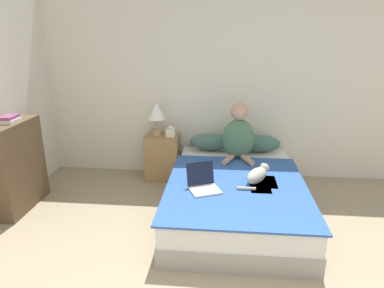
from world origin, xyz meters
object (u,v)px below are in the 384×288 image
Objects in this scene: book_stack_top at (9,119)px; cat_tabby at (258,175)px; laptop_open at (203,184)px; table_lamp at (157,113)px; bookshelf at (17,166)px; pillow_near at (211,142)px; person_sitting at (239,135)px; bed at (235,195)px; tissue_box at (171,132)px; pillow_far at (258,143)px; nightstand at (163,157)px.

cat_tabby is at bearing 0.39° from book_stack_top.
laptop_open is 1.48m from table_lamp.
laptop_open is at bearing -6.00° from book_stack_top.
cat_tabby is 0.43× the size of bookshelf.
pillow_near is at bearing 25.54° from bookshelf.
person_sitting reaches higher than book_stack_top.
bed is 1.30m from tissue_box.
pillow_far is 1.32m from nightstand.
laptop_open is at bearing -62.17° from nightstand.
tissue_box is (-0.54, -0.06, 0.14)m from pillow_near.
cat_tabby is 2.03× the size of book_stack_top.
cat_tabby reaches higher than bed.
pillow_near is 4.12× the size of tissue_box.
nightstand is 0.62m from table_lamp.
laptop_open is (-0.34, -0.32, 0.27)m from bed.
pillow_far is 4.12× the size of tissue_box.
pillow_far is at bearing 70.89° from bed.
bookshelf is at bearing -177.58° from bed.
person_sitting is 1.04m from laptop_open.
tissue_box is 0.65× the size of book_stack_top.
laptop_open is 2.12m from bookshelf.
book_stack_top is (-2.78, -1.02, 0.51)m from pillow_far.
person_sitting is 0.70× the size of bookshelf.
pillow_near is at bearing 2.68° from nightstand.
bookshelf is (-1.60, -0.96, -0.17)m from tissue_box.
pillow_near is 1.24m from laptop_open.
person_sitting is (0.04, 0.62, 0.52)m from bed.
pillow_near is 1.29× the size of table_lamp.
cat_tabby is at bearing -37.95° from table_lamp.
pillow_far is at bearing 38.14° from laptop_open.
bed is 4.81× the size of table_lamp.
bookshelf reaches higher than pillow_near.
book_stack_top reaches higher than nightstand.
bed is 15.32× the size of tissue_box.
table_lamp reaches higher than laptop_open.
tissue_box reaches higher than bed.
bed is 2.47m from bookshelf.
tissue_box is (-0.85, 0.86, 0.46)m from bed.
pillow_far is 0.57× the size of bookshelf.
pillow_near is 1.13m from cat_tabby.
bed is 3.48× the size of nightstand.
laptop_open is at bearing -91.04° from pillow_near.
pillow_far is at bearing 25.03° from cat_tabby.
pillow_near reaches higher than cat_tabby.
nightstand reaches higher than bed.
pillow_near is at bearing 109.14° from bed.
bed is 3.71× the size of pillow_near.
book_stack_top is (-0.01, 0.00, 0.54)m from bookshelf.
pillow_far reaches higher than cat_tabby.
pillow_near is at bearing 58.95° from cat_tabby.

